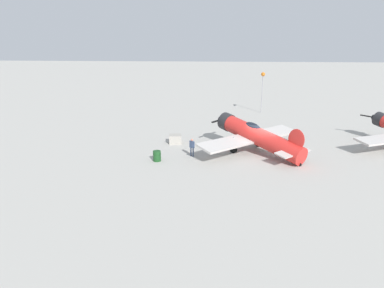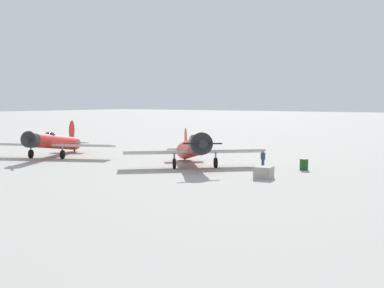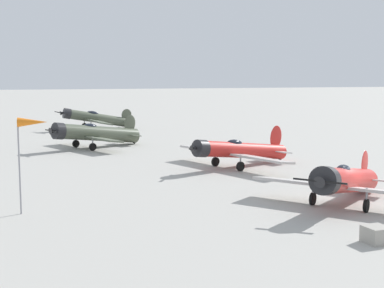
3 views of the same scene
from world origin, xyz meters
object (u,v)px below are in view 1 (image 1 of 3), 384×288
Objects in this scene: equipment_crate at (175,139)px; fuel_drum at (157,156)px; airplane_foreground at (256,136)px; ground_crew_mechanic at (192,146)px; windsock_mast at (263,77)px.

fuel_drum is (-0.57, -5.52, 0.02)m from equipment_crate.
airplane_foreground is 5.77m from ground_crew_mechanic.
windsock_mast is (9.49, 16.76, 4.76)m from equipment_crate.
ground_crew_mechanic is at bearing -61.37° from equipment_crate.
airplane_foreground is at bearing -32.97° from ground_crew_mechanic.
fuel_drum is 0.15× the size of windsock_mast.
windsock_mast is at bearing -50.96° from airplane_foreground.
windsock_mast is at bearing 60.46° from equipment_crate.
equipment_crate is at bearing -119.54° from windsock_mast.
windsock_mast is (10.07, 22.28, 4.73)m from fuel_drum.
equipment_crate is at bearing 67.34° from ground_crew_mechanic.
ground_crew_mechanic is at bearing 63.13° from airplane_foreground.
airplane_foreground is at bearing 22.62° from fuel_drum.
airplane_foreground is 7.96m from equipment_crate.
ground_crew_mechanic reaches higher than fuel_drum.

